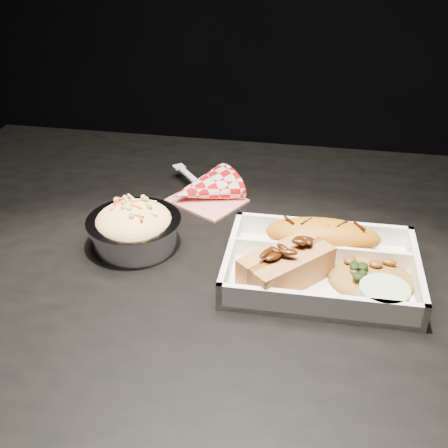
% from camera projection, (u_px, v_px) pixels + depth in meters
% --- Properties ---
extents(dining_table, '(1.20, 0.80, 0.75)m').
position_uv_depth(dining_table, '(252.00, 302.00, 0.84)').
color(dining_table, black).
rests_on(dining_table, ground).
extents(food_tray, '(0.25, 0.18, 0.04)m').
position_uv_depth(food_tray, '(321.00, 270.00, 0.74)').
color(food_tray, white).
rests_on(food_tray, dining_table).
extents(fried_pastry, '(0.16, 0.07, 0.05)m').
position_uv_depth(fried_pastry, '(323.00, 236.00, 0.78)').
color(fried_pastry, '#C57213').
rests_on(fried_pastry, food_tray).
extents(hotdog, '(0.12, 0.13, 0.06)m').
position_uv_depth(hotdog, '(286.00, 264.00, 0.72)').
color(hotdog, '#C37B42').
rests_on(hotdog, food_tray).
extents(fried_rice_mound, '(0.11, 0.09, 0.03)m').
position_uv_depth(fried_rice_mound, '(372.00, 272.00, 0.72)').
color(fried_rice_mound, '#AF7732').
rests_on(fried_rice_mound, food_tray).
extents(cupcake_liner, '(0.06, 0.06, 0.03)m').
position_uv_depth(cupcake_liner, '(383.00, 298.00, 0.68)').
color(cupcake_liner, '#B7D6A2').
rests_on(cupcake_liner, food_tray).
extents(foil_coleslaw_cup, '(0.13, 0.13, 0.07)m').
position_uv_depth(foil_coleslaw_cup, '(134.00, 226.00, 0.80)').
color(foil_coleslaw_cup, silver).
rests_on(foil_coleslaw_cup, dining_table).
extents(napkin_fork, '(0.15, 0.16, 0.10)m').
position_uv_depth(napkin_fork, '(202.00, 189.00, 0.93)').
color(napkin_fork, red).
rests_on(napkin_fork, dining_table).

